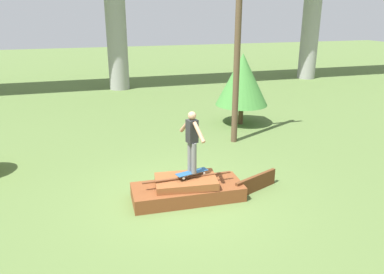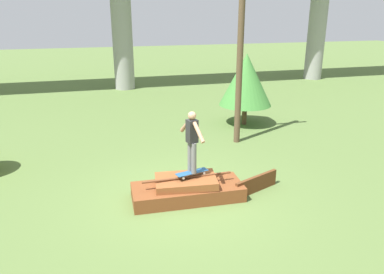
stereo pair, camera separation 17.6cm
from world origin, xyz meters
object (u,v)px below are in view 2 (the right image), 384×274
at_px(skateboard, 192,172).
at_px(skater, 192,138).
at_px(utility_pole, 241,42).
at_px(tree_behind_left, 246,80).

height_order(skateboard, skater, skater).
bearing_deg(utility_pole, skater, -126.45).
distance_m(skateboard, tree_behind_left, 6.48).
height_order(utility_pole, tree_behind_left, utility_pole).
xyz_separation_m(skateboard, skater, (0.00, 0.00, 0.83)).
bearing_deg(skater, utility_pole, 53.55).
relative_size(skateboard, tree_behind_left, 0.30).
bearing_deg(tree_behind_left, skater, -124.26).
xyz_separation_m(skateboard, utility_pole, (2.53, 3.43, 2.64)).
bearing_deg(tree_behind_left, utility_pole, -119.89).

